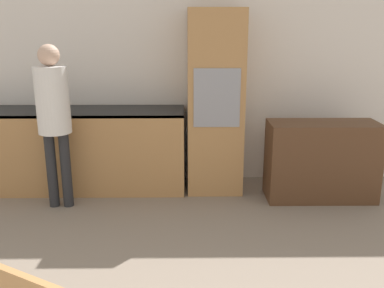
# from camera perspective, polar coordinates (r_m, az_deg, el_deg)

# --- Properties ---
(wall_back) EXTENTS (6.85, 0.05, 2.60)m
(wall_back) POSITION_cam_1_polar(r_m,az_deg,el_deg) (4.95, -0.34, 9.89)
(wall_back) COLOR silver
(wall_back) RESTS_ON ground_plane
(kitchen_counter) EXTENTS (2.51, 0.60, 0.90)m
(kitchen_counter) POSITION_cam_1_polar(r_m,az_deg,el_deg) (4.94, -15.76, -0.59)
(kitchen_counter) COLOR #AD7A47
(kitchen_counter) RESTS_ON ground_plane
(oven_unit) EXTENTS (0.59, 0.59, 1.96)m
(oven_unit) POSITION_cam_1_polar(r_m,az_deg,el_deg) (4.67, 3.08, 5.56)
(oven_unit) COLOR #AD7A47
(oven_unit) RESTS_ON ground_plane
(sideboard) EXTENTS (1.13, 0.45, 0.83)m
(sideboard) POSITION_cam_1_polar(r_m,az_deg,el_deg) (4.70, 16.85, -2.17)
(sideboard) COLOR #51331E
(sideboard) RESTS_ON ground_plane
(person_standing) EXTENTS (0.32, 0.32, 1.62)m
(person_standing) POSITION_cam_1_polar(r_m,az_deg,el_deg) (4.35, -17.99, 4.46)
(person_standing) COLOR #262628
(person_standing) RESTS_ON ground_plane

